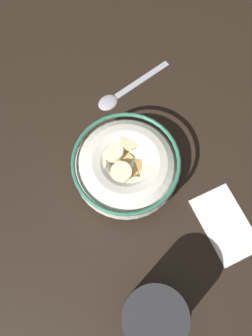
{
  "coord_description": "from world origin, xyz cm",
  "views": [
    {
      "loc": [
        17.63,
        -0.56,
        53.47
      ],
      "look_at": [
        0.0,
        0.0,
        3.0
      ],
      "focal_mm": 38.81,
      "sensor_mm": 36.0,
      "label": 1
    }
  ],
  "objects_px": {
    "folded_napkin": "(226,224)",
    "coffee_mug": "(153,319)",
    "cereal_bowl": "(126,168)",
    "spoon": "(120,94)"
  },
  "relations": [
    {
      "from": "spoon",
      "to": "folded_napkin",
      "type": "height_order",
      "value": "spoon"
    },
    {
      "from": "coffee_mug",
      "to": "folded_napkin",
      "type": "height_order",
      "value": "coffee_mug"
    },
    {
      "from": "cereal_bowl",
      "to": "spoon",
      "type": "height_order",
      "value": "cereal_bowl"
    },
    {
      "from": "cereal_bowl",
      "to": "folded_napkin",
      "type": "relative_size",
      "value": 1.43
    },
    {
      "from": "cereal_bowl",
      "to": "coffee_mug",
      "type": "bearing_deg",
      "value": 7.48
    },
    {
      "from": "cereal_bowl",
      "to": "coffee_mug",
      "type": "xyz_separation_m",
      "value": [
        0.21,
        0.03,
        0.02
      ]
    },
    {
      "from": "cereal_bowl",
      "to": "spoon",
      "type": "bearing_deg",
      "value": -177.68
    },
    {
      "from": "folded_napkin",
      "to": "coffee_mug",
      "type": "bearing_deg",
      "value": -43.77
    },
    {
      "from": "cereal_bowl",
      "to": "coffee_mug",
      "type": "distance_m",
      "value": 0.21
    },
    {
      "from": "cereal_bowl",
      "to": "coffee_mug",
      "type": "height_order",
      "value": "coffee_mug"
    }
  ]
}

